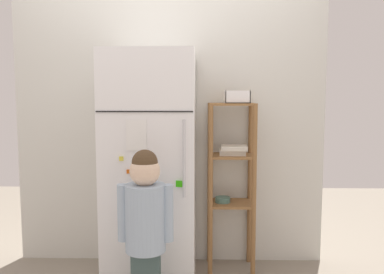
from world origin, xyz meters
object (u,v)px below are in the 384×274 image
at_px(pantry_shelf_unit, 231,171).
at_px(fruit_bin, 238,98).
at_px(refrigerator, 151,168).
at_px(child_standing, 145,217).

distance_m(pantry_shelf_unit, fruit_bin, 0.56).
relative_size(refrigerator, child_standing, 1.60).
bearing_deg(fruit_bin, pantry_shelf_unit, 152.26).
relative_size(refrigerator, fruit_bin, 9.07).
height_order(refrigerator, pantry_shelf_unit, refrigerator).
bearing_deg(refrigerator, fruit_bin, 13.16).
xyz_separation_m(child_standing, fruit_bin, (0.62, 0.70, 0.71)).
bearing_deg(pantry_shelf_unit, fruit_bin, -27.74).
distance_m(refrigerator, fruit_bin, 0.84).
distance_m(refrigerator, pantry_shelf_unit, 0.63).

